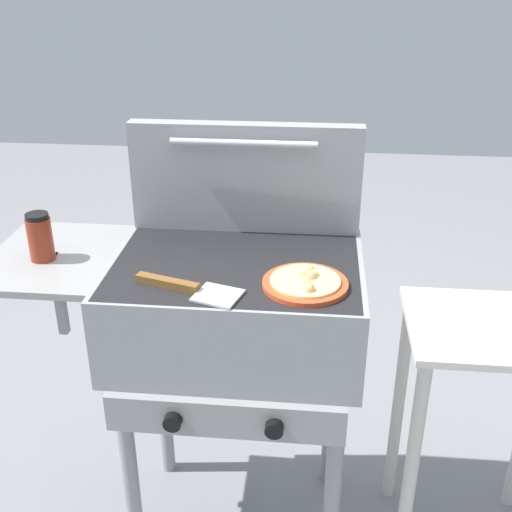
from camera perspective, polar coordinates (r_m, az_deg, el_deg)
grill at (r=1.68m, az=-2.20°, el=-5.01°), size 0.96×0.53×0.90m
grill_lid_open at (r=1.75m, az=-0.94°, el=7.04°), size 0.63×0.08×0.30m
pizza_cheese at (r=1.49m, az=4.46°, el=-2.42°), size 0.20×0.20×0.04m
sauce_jar at (r=1.69m, az=-18.76°, el=1.61°), size 0.06×0.06×0.12m
spatula at (r=1.48m, az=-6.12°, el=-2.86°), size 0.27×0.13×0.02m
prep_table at (r=1.85m, az=19.59°, el=-11.50°), size 0.44×0.36×0.76m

